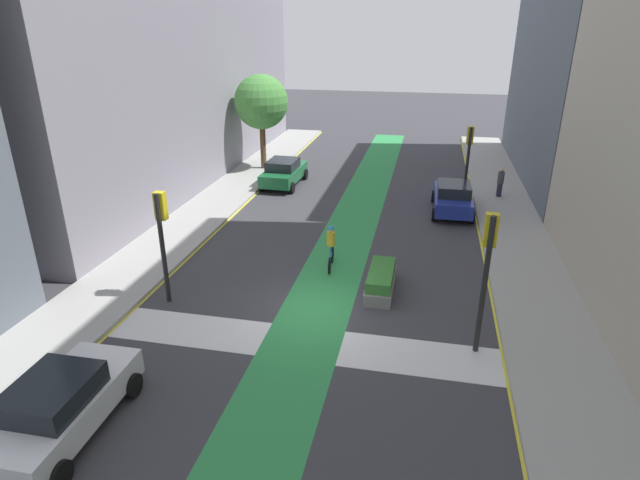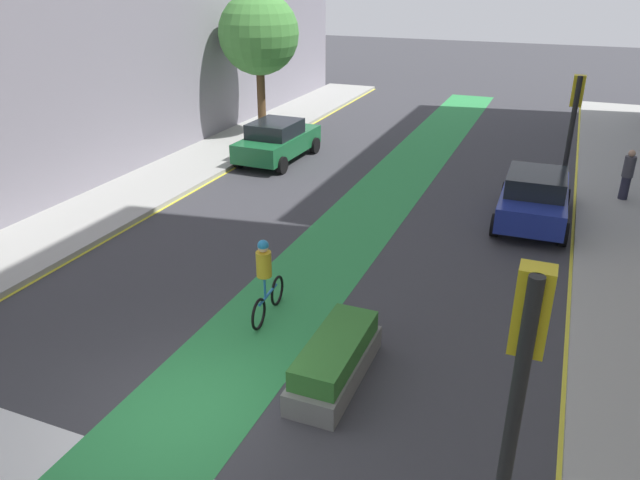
# 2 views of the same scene
# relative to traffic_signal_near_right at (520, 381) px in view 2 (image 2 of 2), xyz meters

# --- Properties ---
(ground_plane) EXTENTS (120.00, 120.00, 0.00)m
(ground_plane) POSITION_rel_traffic_signal_near_right_xyz_m (-5.21, 1.18, -2.98)
(ground_plane) COLOR #38383D
(bike_lane_paint) EXTENTS (2.40, 60.00, 0.01)m
(bike_lane_paint) POSITION_rel_traffic_signal_near_right_xyz_m (-5.14, 1.18, -2.98)
(bike_lane_paint) COLOR #2D8C47
(bike_lane_paint) RESTS_ON ground_plane
(traffic_signal_near_right) EXTENTS (0.35, 0.52, 4.25)m
(traffic_signal_near_right) POSITION_rel_traffic_signal_near_right_xyz_m (0.00, 0.00, 0.00)
(traffic_signal_near_right) COLOR black
(traffic_signal_near_right) RESTS_ON ground_plane
(traffic_signal_far_right) EXTENTS (0.35, 0.52, 3.89)m
(traffic_signal_far_right) POSITION_rel_traffic_signal_near_right_xyz_m (0.29, 14.88, -0.24)
(traffic_signal_far_right) COLOR black
(traffic_signal_far_right) RESTS_ON ground_plane
(car_green_left_far) EXTENTS (2.11, 4.25, 1.57)m
(car_green_left_far) POSITION_rel_traffic_signal_near_right_xyz_m (-10.11, 15.03, -2.18)
(car_green_left_far) COLOR #196033
(car_green_left_far) RESTS_ON ground_plane
(car_blue_right_far) EXTENTS (2.08, 4.23, 1.57)m
(car_blue_right_far) POSITION_rel_traffic_signal_near_right_xyz_m (-0.43, 12.17, -2.18)
(car_blue_right_far) COLOR navy
(car_blue_right_far) RESTS_ON ground_plane
(cyclist_in_lane) EXTENTS (0.32, 1.73, 1.86)m
(cyclist_in_lane) POSITION_rel_traffic_signal_near_right_xyz_m (-5.25, 4.42, -2.01)
(cyclist_in_lane) COLOR black
(cyclist_in_lane) RESTS_ON ground_plane
(pedestrian_sidewalk_right_a) EXTENTS (0.34, 0.34, 1.60)m
(pedestrian_sidewalk_right_a) POSITION_rel_traffic_signal_near_right_xyz_m (2.14, 14.93, -2.02)
(pedestrian_sidewalk_right_a) COLOR #262638
(pedestrian_sidewalk_right_a) RESTS_ON sidewalk_right
(street_tree_near) EXTENTS (3.38, 3.38, 5.92)m
(street_tree_near) POSITION_rel_traffic_signal_near_right_xyz_m (-12.32, 18.06, 1.37)
(street_tree_near) COLOR brown
(street_tree_near) RESTS_ON sidewalk_left
(median_planter) EXTENTS (0.94, 2.66, 0.85)m
(median_planter) POSITION_rel_traffic_signal_near_right_xyz_m (-3.14, 3.00, -2.58)
(median_planter) COLOR slate
(median_planter) RESTS_ON ground_plane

